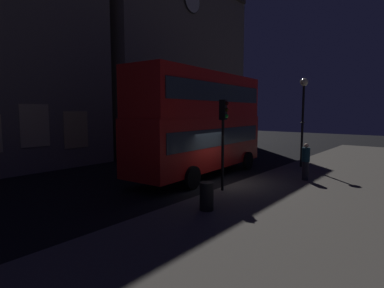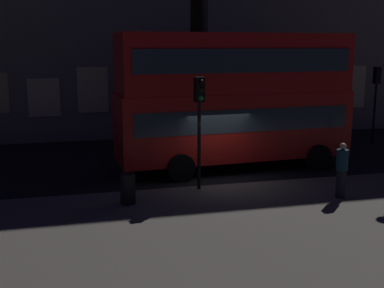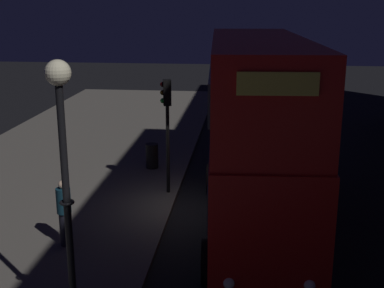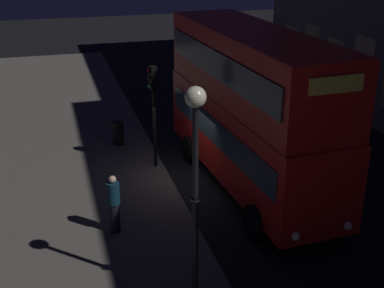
{
  "view_description": "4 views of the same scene",
  "coord_description": "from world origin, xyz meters",
  "px_view_note": "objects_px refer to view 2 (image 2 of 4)",
  "views": [
    {
      "loc": [
        -12.24,
        -8.15,
        3.54
      ],
      "look_at": [
        -0.66,
        1.08,
        1.97
      ],
      "focal_mm": 28.71,
      "sensor_mm": 36.0,
      "label": 1
    },
    {
      "loc": [
        -5.49,
        -17.22,
        5.09
      ],
      "look_at": [
        -1.17,
        -0.0,
        1.53
      ],
      "focal_mm": 46.22,
      "sensor_mm": 36.0,
      "label": 2
    },
    {
      "loc": [
        15.46,
        1.6,
        6.51
      ],
      "look_at": [
        -0.38,
        -0.11,
        2.1
      ],
      "focal_mm": 48.31,
      "sensor_mm": 36.0,
      "label": 3
    },
    {
      "loc": [
        16.83,
        -4.64,
        8.57
      ],
      "look_at": [
        0.52,
        -0.04,
        1.59
      ],
      "focal_mm": 48.96,
      "sensor_mm": 36.0,
      "label": 4
    }
  ],
  "objects_px": {
    "double_decker_bus": "(234,95)",
    "traffic_light_near_kerb": "(199,109)",
    "traffic_light_far_side": "(376,89)",
    "litter_bin": "(128,189)",
    "pedestrian": "(342,170)"
  },
  "relations": [
    {
      "from": "double_decker_bus",
      "to": "litter_bin",
      "type": "xyz_separation_m",
      "value": [
        -4.88,
        -3.94,
        -2.48
      ]
    },
    {
      "from": "double_decker_bus",
      "to": "pedestrian",
      "type": "bearing_deg",
      "value": -71.53
    },
    {
      "from": "double_decker_bus",
      "to": "litter_bin",
      "type": "relative_size",
      "value": 10.08
    },
    {
      "from": "pedestrian",
      "to": "double_decker_bus",
      "type": "bearing_deg",
      "value": -158.65
    },
    {
      "from": "double_decker_bus",
      "to": "traffic_light_far_side",
      "type": "xyz_separation_m",
      "value": [
        8.86,
        3.37,
        -0.22
      ]
    },
    {
      "from": "double_decker_bus",
      "to": "traffic_light_far_side",
      "type": "relative_size",
      "value": 2.47
    },
    {
      "from": "pedestrian",
      "to": "litter_bin",
      "type": "distance_m",
      "value": 7.0
    },
    {
      "from": "traffic_light_near_kerb",
      "to": "litter_bin",
      "type": "relative_size",
      "value": 4.0
    },
    {
      "from": "traffic_light_near_kerb",
      "to": "pedestrian",
      "type": "distance_m",
      "value": 5.13
    },
    {
      "from": "double_decker_bus",
      "to": "traffic_light_near_kerb",
      "type": "relative_size",
      "value": 2.52
    },
    {
      "from": "traffic_light_far_side",
      "to": "litter_bin",
      "type": "distance_m",
      "value": 15.72
    },
    {
      "from": "double_decker_bus",
      "to": "traffic_light_near_kerb",
      "type": "distance_m",
      "value": 3.68
    },
    {
      "from": "traffic_light_far_side",
      "to": "litter_bin",
      "type": "relative_size",
      "value": 4.08
    },
    {
      "from": "traffic_light_near_kerb",
      "to": "traffic_light_far_side",
      "type": "bearing_deg",
      "value": 16.61
    },
    {
      "from": "traffic_light_far_side",
      "to": "traffic_light_near_kerb",
      "type": "bearing_deg",
      "value": 21.79
    }
  ]
}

